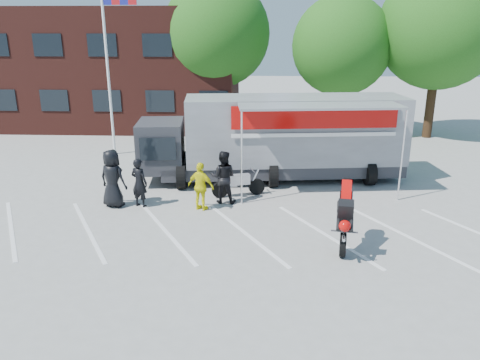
# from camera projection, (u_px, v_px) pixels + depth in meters

# --- Properties ---
(ground) EXTENTS (100.00, 100.00, 0.00)m
(ground) POSITION_uv_depth(u_px,v_px,m) (236.00, 247.00, 13.11)
(ground) COLOR #9F9F9A
(ground) RESTS_ON ground
(parking_bay_lines) EXTENTS (18.09, 13.33, 0.01)m
(parking_bay_lines) POSITION_uv_depth(u_px,v_px,m) (238.00, 232.00, 14.06)
(parking_bay_lines) COLOR white
(parking_bay_lines) RESTS_ON ground
(office_building) EXTENTS (18.00, 8.00, 7.00)m
(office_building) POSITION_uv_depth(u_px,v_px,m) (94.00, 68.00, 29.57)
(office_building) COLOR #4E1F19
(office_building) RESTS_ON ground
(flagpole) EXTENTS (1.61, 0.12, 8.00)m
(flagpole) POSITION_uv_depth(u_px,v_px,m) (111.00, 47.00, 21.33)
(flagpole) COLOR white
(flagpole) RESTS_ON ground
(tree_left) EXTENTS (6.12, 6.12, 8.64)m
(tree_left) POSITION_uv_depth(u_px,v_px,m) (216.00, 34.00, 26.69)
(tree_left) COLOR #382314
(tree_left) RESTS_ON ground
(tree_mid) EXTENTS (5.44, 5.44, 7.68)m
(tree_mid) POSITION_uv_depth(u_px,v_px,m) (342.00, 46.00, 25.62)
(tree_mid) COLOR #382314
(tree_mid) RESTS_ON ground
(tree_right) EXTENTS (6.46, 6.46, 9.12)m
(tree_right) POSITION_uv_depth(u_px,v_px,m) (440.00, 28.00, 24.64)
(tree_right) COLOR #382314
(tree_right) RESTS_ON ground
(transporter_truck) EXTENTS (10.94, 6.13, 3.33)m
(transporter_truck) POSITION_uv_depth(u_px,v_px,m) (281.00, 178.00, 19.14)
(transporter_truck) COLOR gray
(transporter_truck) RESTS_ON ground
(parked_motorcycle) EXTENTS (2.12, 1.24, 1.06)m
(parked_motorcycle) POSITION_uv_depth(u_px,v_px,m) (239.00, 196.00, 17.15)
(parked_motorcycle) COLOR #B7B7BC
(parked_motorcycle) RESTS_ON ground
(stunt_bike_rider) EXTENTS (1.16, 1.97, 2.18)m
(stunt_bike_rider) POSITION_uv_depth(u_px,v_px,m) (342.00, 245.00, 13.27)
(stunt_bike_rider) COLOR black
(stunt_bike_rider) RESTS_ON ground
(spectator_leather_a) EXTENTS (1.14, 0.94, 2.01)m
(spectator_leather_a) POSITION_uv_depth(u_px,v_px,m) (112.00, 178.00, 15.87)
(spectator_leather_a) COLOR black
(spectator_leather_a) RESTS_ON ground
(spectator_leather_b) EXTENTS (0.74, 0.63, 1.71)m
(spectator_leather_b) POSITION_uv_depth(u_px,v_px,m) (139.00, 183.00, 15.90)
(spectator_leather_b) COLOR black
(spectator_leather_b) RESTS_ON ground
(spectator_leather_c) EXTENTS (0.95, 0.77, 1.86)m
(spectator_leather_c) POSITION_uv_depth(u_px,v_px,m) (223.00, 177.00, 16.26)
(spectator_leather_c) COLOR black
(spectator_leather_c) RESTS_ON ground
(spectator_hivis) EXTENTS (1.05, 0.75, 1.65)m
(spectator_hivis) POSITION_uv_depth(u_px,v_px,m) (201.00, 187.00, 15.61)
(spectator_hivis) COLOR #F3EC0C
(spectator_hivis) RESTS_ON ground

